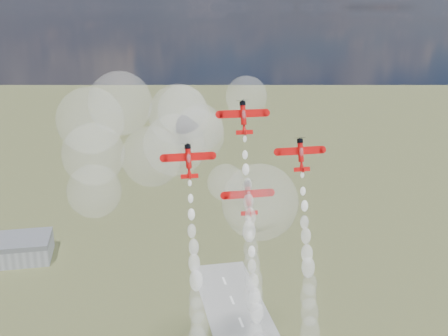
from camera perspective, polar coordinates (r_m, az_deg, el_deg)
The scene contains 9 objects.
hangar at distance 335.06m, azimuth -22.58°, elevation -8.19°, with size 50.00×28.00×13.00m.
plane_lead at distance 142.17m, azimuth 2.12°, elevation 5.60°, with size 13.03×5.43×9.04m.
plane_left at distance 138.69m, azimuth -3.89°, elevation 0.85°, with size 13.03×5.43×9.04m.
plane_right at distance 145.85m, azimuth 8.36°, elevation 1.52°, with size 13.03×5.43×9.04m.
plane_slot at distance 141.58m, azimuth 2.66°, elevation -3.21°, with size 13.03×5.43×9.04m.
smoke_trail_lead at distance 143.55m, azimuth 3.05°, elevation -10.28°, with size 5.56×16.68×43.42m.
smoke_trail_left at distance 143.22m, azimuth -2.96°, elevation -15.08°, with size 5.74×15.58×43.17m.
smoke_trail_right at distance 150.16m, azimuth 9.23°, elevation -13.69°, with size 5.38×16.42×44.17m.
drifted_smoke_cloud at distance 150.59m, azimuth -6.19°, elevation 2.44°, with size 66.27×42.11×46.75m.
Camera 1 is at (-50.23, -118.36, 142.07)m, focal length 42.00 mm.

